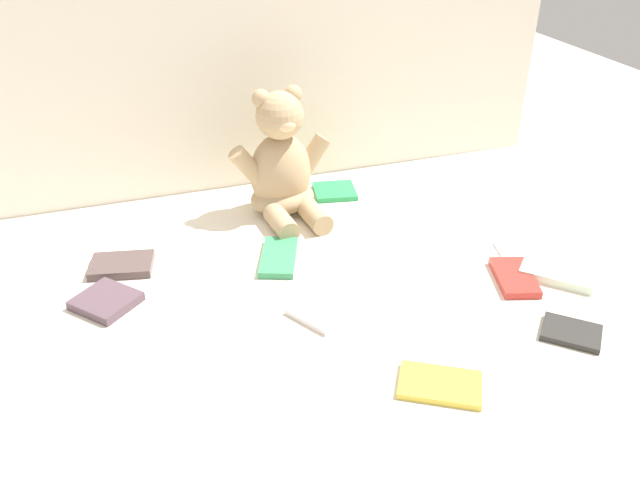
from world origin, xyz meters
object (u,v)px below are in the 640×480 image
(book_case_1, at_px, (122,265))
(book_case_6, at_px, (514,277))
(book_case_5, at_px, (325,309))
(book_case_2, at_px, (335,191))
(book_case_9, at_px, (558,272))
(teddy_bear, at_px, (282,169))
(book_case_0, at_px, (440,385))
(book_case_3, at_px, (106,301))
(book_case_8, at_px, (571,333))
(book_case_4, at_px, (533,251))
(book_case_7, at_px, (279,257))

(book_case_1, height_order, book_case_6, book_case_1)
(book_case_5, bearing_deg, book_case_1, 21.74)
(book_case_2, relative_size, book_case_9, 0.72)
(book_case_5, relative_size, book_case_6, 0.85)
(book_case_1, height_order, book_case_9, same)
(book_case_5, distance_m, book_case_9, 0.46)
(teddy_bear, relative_size, book_case_0, 2.29)
(teddy_bear, xyz_separation_m, book_case_5, (-0.03, -0.38, -0.10))
(teddy_bear, distance_m, book_case_6, 0.53)
(book_case_3, xyz_separation_m, book_case_8, (0.73, -0.34, -0.00))
(book_case_2, relative_size, book_case_5, 0.92)
(book_case_4, relative_size, book_case_6, 1.13)
(book_case_5, bearing_deg, book_case_6, -124.09)
(book_case_2, xyz_separation_m, book_case_4, (0.29, -0.38, -0.00))
(book_case_8, bearing_deg, book_case_4, 21.73)
(teddy_bear, distance_m, book_case_4, 0.55)
(book_case_0, xyz_separation_m, book_case_7, (-0.13, 0.42, 0.00))
(book_case_0, bearing_deg, teddy_bear, 36.97)
(book_case_5, height_order, book_case_9, book_case_9)
(teddy_bear, height_order, book_case_5, teddy_bear)
(book_case_9, bearing_deg, book_case_6, -53.15)
(book_case_7, distance_m, book_case_8, 0.55)
(teddy_bear, bearing_deg, book_case_6, -55.67)
(book_case_2, distance_m, book_case_9, 0.54)
(book_case_1, bearing_deg, book_case_8, -110.53)
(book_case_2, bearing_deg, teddy_bear, -61.12)
(book_case_1, distance_m, book_case_9, 0.83)
(book_case_0, height_order, book_case_3, book_case_3)
(book_case_1, bearing_deg, book_case_2, -58.49)
(book_case_1, xyz_separation_m, book_case_5, (0.33, -0.25, -0.00))
(book_case_3, distance_m, book_case_7, 0.33)
(book_case_0, distance_m, book_case_3, 0.60)
(teddy_bear, xyz_separation_m, book_case_9, (0.42, -0.42, -0.10))
(book_case_5, height_order, book_case_7, book_case_7)
(book_case_0, relative_size, book_case_3, 1.24)
(book_case_1, xyz_separation_m, book_case_9, (0.78, -0.29, 0.00))
(book_case_1, relative_size, book_case_5, 1.12)
(teddy_bear, bearing_deg, book_case_9, -49.94)
(book_case_7, bearing_deg, book_case_0, 128.46)
(book_case_3, relative_size, book_case_9, 0.74)
(book_case_0, xyz_separation_m, book_case_2, (0.07, 0.66, 0.00))
(book_case_6, relative_size, book_case_9, 0.92)
(book_case_5, xyz_separation_m, book_case_7, (-0.03, 0.19, 0.00))
(book_case_1, height_order, book_case_3, same)
(book_case_6, relative_size, book_case_8, 1.30)
(book_case_0, distance_m, book_case_1, 0.65)
(book_case_7, bearing_deg, book_case_3, 28.55)
(book_case_6, distance_m, book_case_9, 0.09)
(book_case_3, xyz_separation_m, book_case_7, (0.33, 0.04, -0.00))
(book_case_3, bearing_deg, book_case_7, -33.85)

